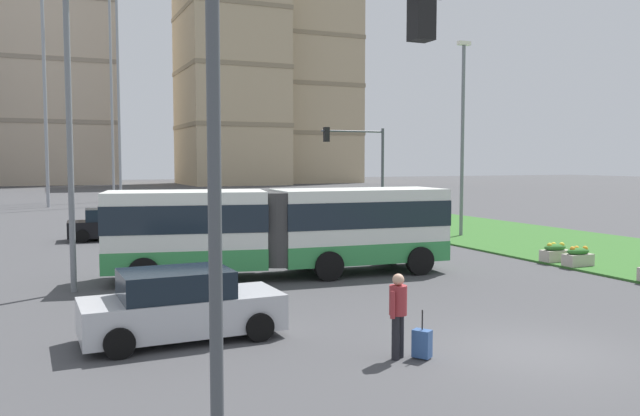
{
  "coord_description": "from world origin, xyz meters",
  "views": [
    {
      "loc": [
        -9.34,
        -10.27,
        4.01
      ],
      "look_at": [
        0.43,
        12.15,
        2.2
      ],
      "focal_mm": 36.03,
      "sensor_mm": 36.0,
      "label": 1
    }
  ],
  "objects_px": {
    "articulated_bus": "(281,229)",
    "car_silver_hatch": "(181,306)",
    "traffic_light_near_left": "(291,136)",
    "apartment_tower_westcentre": "(48,37)",
    "streetlight_left": "(69,128)",
    "streetlight_median": "(463,131)",
    "flower_planter_3": "(555,252)",
    "pedestrian_crossing": "(398,310)",
    "traffic_light_far_right": "(363,160)",
    "flower_planter_2": "(578,256)",
    "apartment_tower_eastcentre": "(296,67)",
    "car_black_sedan": "(113,225)",
    "rolling_suitcase": "(422,343)",
    "apartment_tower_centre": "(230,73)"
  },
  "relations": [
    {
      "from": "flower_planter_2",
      "to": "traffic_light_near_left",
      "type": "distance_m",
      "value": 19.29
    },
    {
      "from": "traffic_light_near_left",
      "to": "apartment_tower_westcentre",
      "type": "relative_size",
      "value": 0.13
    },
    {
      "from": "apartment_tower_centre",
      "to": "traffic_light_far_right",
      "type": "bearing_deg",
      "value": -100.11
    },
    {
      "from": "flower_planter_2",
      "to": "streetlight_median",
      "type": "bearing_deg",
      "value": 79.16
    },
    {
      "from": "car_black_sedan",
      "to": "streetlight_median",
      "type": "height_order",
      "value": "streetlight_median"
    },
    {
      "from": "car_black_sedan",
      "to": "apartment_tower_centre",
      "type": "xyz_separation_m",
      "value": [
        26.74,
        73.13,
        18.12
      ]
    },
    {
      "from": "streetlight_left",
      "to": "streetlight_median",
      "type": "relative_size",
      "value": 0.9
    },
    {
      "from": "articulated_bus",
      "to": "flower_planter_2",
      "type": "bearing_deg",
      "value": -14.76
    },
    {
      "from": "flower_planter_3",
      "to": "streetlight_left",
      "type": "relative_size",
      "value": 0.12
    },
    {
      "from": "car_silver_hatch",
      "to": "flower_planter_2",
      "type": "height_order",
      "value": "car_silver_hatch"
    },
    {
      "from": "car_black_sedan",
      "to": "traffic_light_far_right",
      "type": "bearing_deg",
      "value": -7.31
    },
    {
      "from": "apartment_tower_centre",
      "to": "car_silver_hatch",
      "type": "bearing_deg",
      "value": -106.34
    },
    {
      "from": "rolling_suitcase",
      "to": "apartment_tower_centre",
      "type": "height_order",
      "value": "apartment_tower_centre"
    },
    {
      "from": "pedestrian_crossing",
      "to": "flower_planter_2",
      "type": "bearing_deg",
      "value": 30.24
    },
    {
      "from": "flower_planter_3",
      "to": "apartment_tower_eastcentre",
      "type": "xyz_separation_m",
      "value": [
        25.96,
        93.64,
        20.95
      ]
    },
    {
      "from": "rolling_suitcase",
      "to": "traffic_light_near_left",
      "type": "distance_m",
      "value": 6.82
    },
    {
      "from": "pedestrian_crossing",
      "to": "traffic_light_far_right",
      "type": "height_order",
      "value": "traffic_light_far_right"
    },
    {
      "from": "flower_planter_2",
      "to": "apartment_tower_eastcentre",
      "type": "xyz_separation_m",
      "value": [
        25.96,
        94.81,
        20.95
      ]
    },
    {
      "from": "car_black_sedan",
      "to": "rolling_suitcase",
      "type": "height_order",
      "value": "car_black_sedan"
    },
    {
      "from": "apartment_tower_centre",
      "to": "apartment_tower_westcentre",
      "type": "bearing_deg",
      "value": 154.78
    },
    {
      "from": "streetlight_median",
      "to": "apartment_tower_eastcentre",
      "type": "xyz_separation_m",
      "value": [
        24.06,
        84.89,
        15.84
      ]
    },
    {
      "from": "streetlight_left",
      "to": "apartment_tower_eastcentre",
      "type": "xyz_separation_m",
      "value": [
        43.5,
        91.99,
        16.38
      ]
    },
    {
      "from": "car_black_sedan",
      "to": "articulated_bus",
      "type": "bearing_deg",
      "value": -71.92
    },
    {
      "from": "apartment_tower_centre",
      "to": "traffic_light_near_left",
      "type": "bearing_deg",
      "value": -105.27
    },
    {
      "from": "traffic_light_near_left",
      "to": "apartment_tower_centre",
      "type": "distance_m",
      "value": 104.52
    },
    {
      "from": "car_silver_hatch",
      "to": "flower_planter_3",
      "type": "relative_size",
      "value": 4.04
    },
    {
      "from": "traffic_light_far_right",
      "to": "apartment_tower_centre",
      "type": "relative_size",
      "value": 0.15
    },
    {
      "from": "rolling_suitcase",
      "to": "apartment_tower_westcentre",
      "type": "relative_size",
      "value": 0.02
    },
    {
      "from": "flower_planter_2",
      "to": "streetlight_left",
      "type": "distance_m",
      "value": 18.34
    },
    {
      "from": "car_silver_hatch",
      "to": "pedestrian_crossing",
      "type": "height_order",
      "value": "pedestrian_crossing"
    },
    {
      "from": "pedestrian_crossing",
      "to": "streetlight_median",
      "type": "bearing_deg",
      "value": 50.77
    },
    {
      "from": "traffic_light_far_right",
      "to": "streetlight_left",
      "type": "relative_size",
      "value": 0.64
    },
    {
      "from": "traffic_light_far_right",
      "to": "streetlight_left",
      "type": "xyz_separation_m",
      "value": [
        -15.85,
        -11.48,
        0.96
      ]
    },
    {
      "from": "articulated_bus",
      "to": "pedestrian_crossing",
      "type": "bearing_deg",
      "value": -96.25
    },
    {
      "from": "traffic_light_near_left",
      "to": "rolling_suitcase",
      "type": "bearing_deg",
      "value": 40.53
    },
    {
      "from": "articulated_bus",
      "to": "car_silver_hatch",
      "type": "relative_size",
      "value": 2.71
    },
    {
      "from": "flower_planter_3",
      "to": "streetlight_median",
      "type": "relative_size",
      "value": 0.11
    },
    {
      "from": "traffic_light_far_right",
      "to": "apartment_tower_westcentre",
      "type": "bearing_deg",
      "value": 99.59
    },
    {
      "from": "traffic_light_far_right",
      "to": "apartment_tower_eastcentre",
      "type": "bearing_deg",
      "value": 71.05
    },
    {
      "from": "rolling_suitcase",
      "to": "apartment_tower_eastcentre",
      "type": "xyz_separation_m",
      "value": [
        37.35,
        101.91,
        21.06
      ]
    },
    {
      "from": "traffic_light_far_right",
      "to": "streetlight_median",
      "type": "xyz_separation_m",
      "value": [
        3.58,
        -4.39,
        1.5
      ]
    },
    {
      "from": "car_black_sedan",
      "to": "streetlight_left",
      "type": "relative_size",
      "value": 0.49
    },
    {
      "from": "flower_planter_3",
      "to": "traffic_light_far_right",
      "type": "height_order",
      "value": "traffic_light_far_right"
    },
    {
      "from": "traffic_light_far_right",
      "to": "streetlight_median",
      "type": "bearing_deg",
      "value": -50.78
    },
    {
      "from": "rolling_suitcase",
      "to": "apartment_tower_centre",
      "type": "xyz_separation_m",
      "value": [
        23.05,
        96.25,
        18.56
      ]
    },
    {
      "from": "car_black_sedan",
      "to": "flower_planter_3",
      "type": "height_order",
      "value": "car_black_sedan"
    },
    {
      "from": "car_black_sedan",
      "to": "streetlight_left",
      "type": "distance_m",
      "value": 14.08
    },
    {
      "from": "car_black_sedan",
      "to": "flower_planter_2",
      "type": "distance_m",
      "value": 22.0
    },
    {
      "from": "articulated_bus",
      "to": "traffic_light_near_left",
      "type": "bearing_deg",
      "value": -109.61
    },
    {
      "from": "streetlight_left",
      "to": "apartment_tower_westcentre",
      "type": "bearing_deg",
      "value": 89.45
    }
  ]
}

